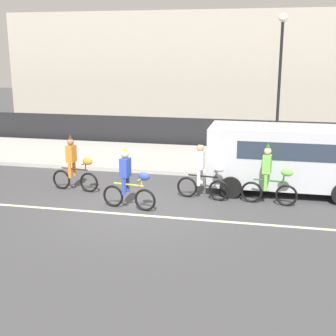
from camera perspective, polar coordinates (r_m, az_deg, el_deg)
ground_plane at (r=14.01m, az=-4.23°, el=-4.98°), size 80.00×80.00×0.00m
road_centre_line at (r=13.56m, az=-4.83°, el=-5.64°), size 36.00×0.14×0.01m
sidewalk_curb at (r=20.07m, az=1.03°, el=1.21°), size 60.00×5.00×0.15m
fence_line at (r=22.74m, az=2.48°, el=4.36°), size 40.00×0.08×1.40m
building_backdrop at (r=30.74m, az=9.21°, el=11.79°), size 28.00×8.00×6.74m
parade_cyclist_orange at (r=15.82m, az=-11.30°, el=0.20°), size 1.71×0.51×1.92m
parade_cyclist_cobalt at (r=13.77m, az=-4.78°, el=-1.67°), size 1.71×0.52×1.92m
parade_cyclist_zebra at (r=14.68m, az=4.35°, el=-0.65°), size 1.71×0.52×1.92m
parade_cyclist_lime at (r=14.47m, az=12.34°, el=-1.17°), size 1.72×0.51×1.92m
parked_van_silver at (r=15.74m, az=14.53°, el=1.59°), size 5.00×2.22×2.18m
street_lamp_post at (r=20.00m, az=13.53°, el=12.10°), size 0.36×0.36×5.86m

